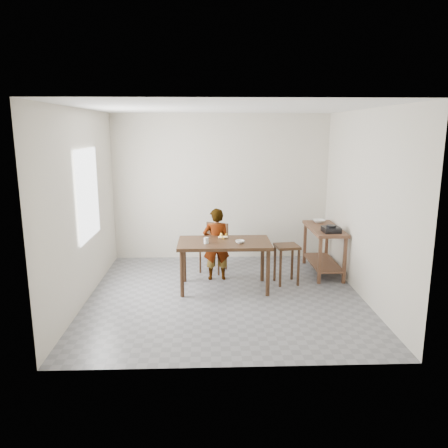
{
  "coord_description": "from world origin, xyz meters",
  "views": [
    {
      "loc": [
        -0.24,
        -6.1,
        2.42
      ],
      "look_at": [
        0.0,
        0.4,
        1.0
      ],
      "focal_mm": 35.0,
      "sensor_mm": 36.0,
      "label": 1
    }
  ],
  "objects_px": {
    "dining_table": "(224,265)",
    "child": "(216,244)",
    "dining_chair": "(213,248)",
    "prep_counter": "(323,250)",
    "stool": "(286,264)"
  },
  "relations": [
    {
      "from": "child",
      "to": "stool",
      "type": "height_order",
      "value": "child"
    },
    {
      "from": "child",
      "to": "dining_chair",
      "type": "xyz_separation_m",
      "value": [
        -0.04,
        0.41,
        -0.18
      ]
    },
    {
      "from": "prep_counter",
      "to": "dining_chair",
      "type": "relative_size",
      "value": 1.46
    },
    {
      "from": "dining_chair",
      "to": "stool",
      "type": "height_order",
      "value": "dining_chair"
    },
    {
      "from": "prep_counter",
      "to": "child",
      "type": "relative_size",
      "value": 1.01
    },
    {
      "from": "dining_table",
      "to": "stool",
      "type": "xyz_separation_m",
      "value": [
        1.0,
        0.2,
        -0.06
      ]
    },
    {
      "from": "prep_counter",
      "to": "stool",
      "type": "bearing_deg",
      "value": -145.32
    },
    {
      "from": "prep_counter",
      "to": "dining_chair",
      "type": "xyz_separation_m",
      "value": [
        -1.88,
        0.15,
        0.01
      ]
    },
    {
      "from": "prep_counter",
      "to": "stool",
      "type": "relative_size",
      "value": 1.9
    },
    {
      "from": "stool",
      "to": "dining_chair",
      "type": "bearing_deg",
      "value": 150.87
    },
    {
      "from": "prep_counter",
      "to": "child",
      "type": "distance_m",
      "value": 1.86
    },
    {
      "from": "prep_counter",
      "to": "dining_chair",
      "type": "bearing_deg",
      "value": 175.55
    },
    {
      "from": "dining_table",
      "to": "child",
      "type": "relative_size",
      "value": 1.18
    },
    {
      "from": "child",
      "to": "prep_counter",
      "type": "bearing_deg",
      "value": -175.98
    },
    {
      "from": "dining_table",
      "to": "child",
      "type": "height_order",
      "value": "child"
    }
  ]
}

